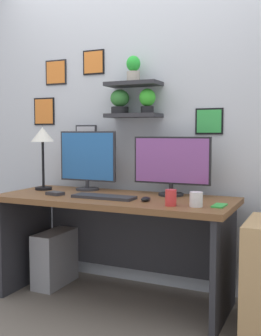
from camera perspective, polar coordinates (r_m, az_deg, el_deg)
ground_plane at (r=3.13m, az=-2.15°, el=-17.64°), size 8.00×8.00×0.00m
back_wall_assembly at (r=3.29m, az=1.18°, el=7.61°), size 4.40×0.24×2.70m
desk at (r=3.01m, az=-1.70°, el=-7.71°), size 1.67×0.68×0.75m
monitor_left at (r=3.25m, az=-5.89°, el=1.17°), size 0.48×0.18×0.46m
monitor_right at (r=2.96m, az=5.64°, el=0.58°), size 0.56×0.18×0.42m
keyboard at (r=2.85m, az=-3.67°, el=-3.96°), size 0.44×0.14×0.02m
computer_mouse at (r=2.72m, az=2.09°, el=-4.27°), size 0.06×0.09×0.03m
desk_lamp at (r=3.31m, az=-11.93°, el=3.77°), size 0.18×0.18×0.49m
cell_phone at (r=2.59m, az=12.06°, el=-5.05°), size 0.07×0.14×0.01m
coffee_mug at (r=2.55m, az=8.97°, el=-4.25°), size 0.08×0.08×0.09m
pen_cup at (r=2.56m, az=5.54°, el=-4.06°), size 0.07×0.07×0.10m
scissors_tray at (r=3.04m, az=-10.28°, el=-3.44°), size 0.14×0.11×0.02m
computer_tower_left at (r=3.40m, az=-10.29°, el=-12.04°), size 0.18×0.40×0.42m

